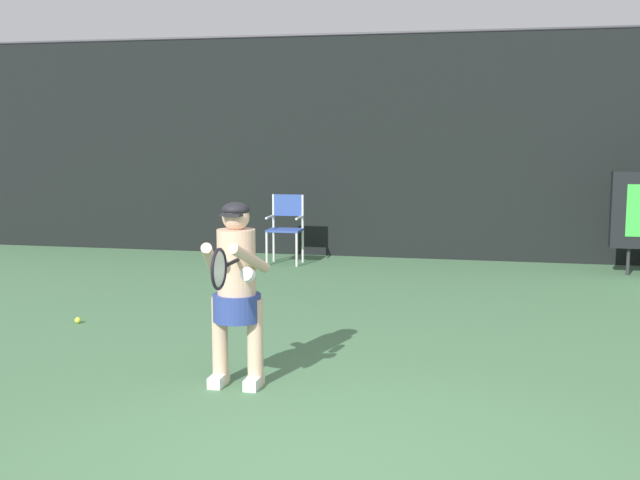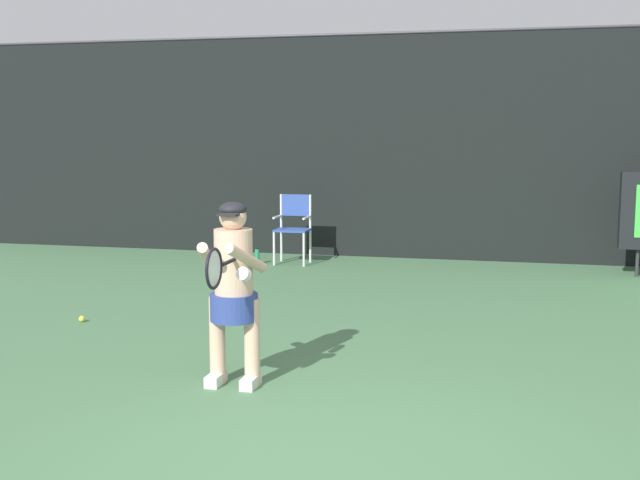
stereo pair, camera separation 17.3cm
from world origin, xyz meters
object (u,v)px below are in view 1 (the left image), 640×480
water_bottle (250,257)px  tennis_player (236,286)px  tennis_racket (220,268)px  umpire_chair (286,224)px  tennis_ball_loose (78,320)px

water_bottle → tennis_player: size_ratio=0.18×
tennis_racket → water_bottle: bearing=108.4°
umpire_chair → water_bottle: bearing=-154.5°
water_bottle → tennis_ball_loose: water_bottle is taller
tennis_player → tennis_racket: 0.60m
umpire_chair → tennis_player: 6.13m
water_bottle → tennis_player: (1.68, -5.76, 0.70)m
tennis_player → tennis_ball_loose: tennis_player is taller
umpire_chair → tennis_player: tennis_player is taller
umpire_chair → tennis_racket: tennis_racket is taller
umpire_chair → tennis_ball_loose: size_ratio=15.88×
water_bottle → tennis_player: 6.04m
water_bottle → tennis_racket: size_ratio=0.44×
water_bottle → tennis_racket: 6.61m
tennis_player → tennis_ball_loose: bearing=144.8°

